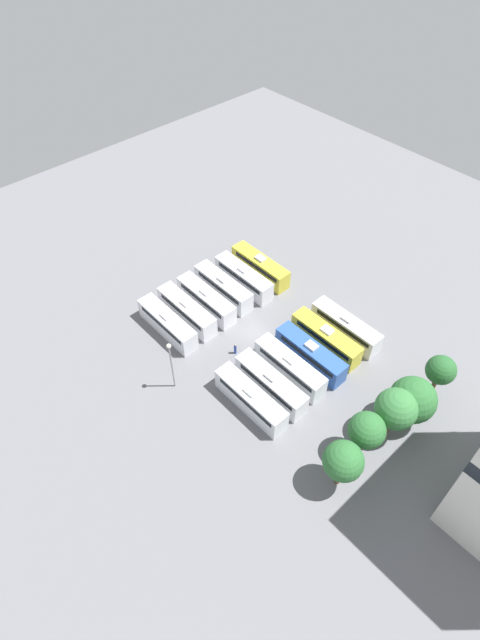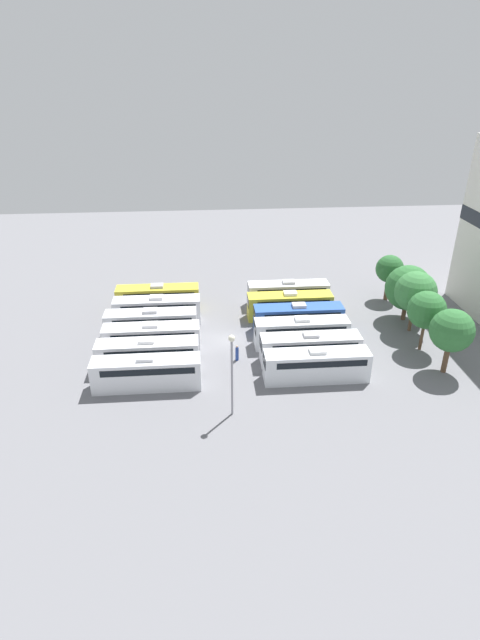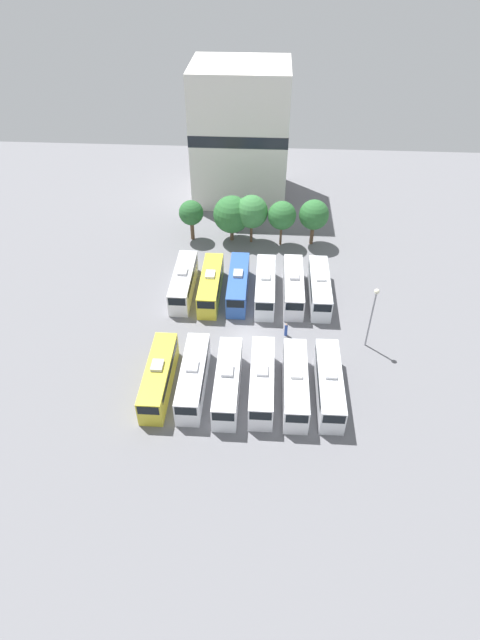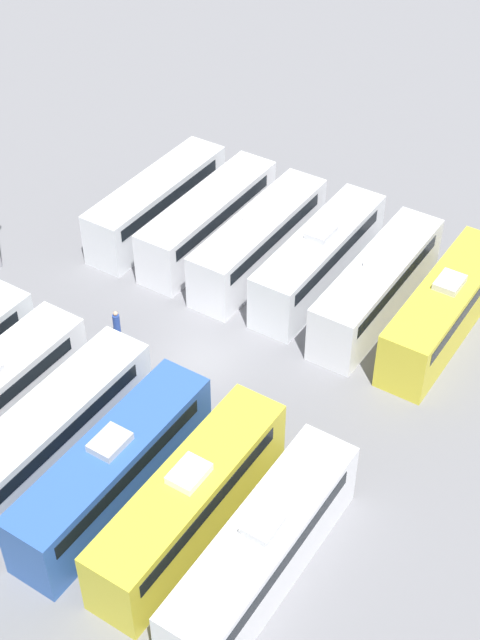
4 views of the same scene
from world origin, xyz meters
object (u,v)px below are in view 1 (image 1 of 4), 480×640
Objects in this scene: bus_1 at (244,277)px; bus_10 at (271,384)px; bus_8 at (310,354)px; bus_11 at (251,399)px; light_pole at (171,359)px; bus_7 at (326,338)px; worker_person at (235,349)px; tree_4 at (343,461)px; bus_4 at (187,311)px; tree_3 at (367,430)px; bus_9 at (290,367)px; bus_2 at (223,287)px; bus_3 at (206,299)px; bus_5 at (168,323)px; bus_0 at (260,266)px; bus_6 at (346,326)px; tree_2 at (396,409)px; tree_0 at (441,370)px; tree_1 at (413,400)px.

bus_10 is at bearing 57.11° from bus_1.
bus_11 is (10.66, -0.15, 0.00)m from bus_8.
light_pole is at bearing 22.34° from bus_1.
bus_1 is at bearing -90.27° from bus_7.
tree_4 is at bearing 79.25° from worker_person.
tree_3 is at bearing 92.83° from bus_4.
bus_8 is 3.60m from bus_9.
bus_2 is 1.00× the size of bus_9.
bus_7 is 1.00× the size of bus_10.
bus_3 is 7.04m from bus_5.
bus_0 is 1.00× the size of bus_1.
tree_4 is (14.00, 30.48, 3.09)m from bus_1.
bus_10 reaches higher than worker_person.
bus_6 is 1.00× the size of bus_9.
bus_0 and bus_5 have the same top height.
tree_3 is at bearing -7.16° from tree_2.
bus_1 is 7.28m from bus_3.
light_pole is (5.03, -8.89, 3.80)m from bus_11.
tree_3 reaches higher than bus_10.
tree_4 is at bearing 0.20° from tree_2.
bus_10 is 1.68× the size of tree_0.
tree_2 reaches higher than bus_7.
bus_1 is 31.00m from tree_2.
bus_3 is at bearing -66.67° from bus_7.
bus_8 is 1.68× the size of tree_0.
bus_4 is at bearing -64.04° from tree_0.
tree_1 is 7.56m from tree_3.
bus_3 is at bearing -93.83° from tree_3.
bus_7 is at bearing 142.94° from worker_person.
bus_2 is at bearing -92.05° from tree_2.
tree_3 reaches higher than bus_1.
tree_2 is at bearing 100.10° from bus_9.
bus_8 is (7.33, 17.14, 0.00)m from bus_0.
bus_1 is 20.13m from bus_10.
light_pole is at bearing 28.25° from bus_2.
bus_3 is at bearing 0.08° from bus_0.
worker_person is at bearing -97.17° from bus_10.
light_pole is 1.16× the size of tree_1.
bus_0 and bus_11 have the same top height.
tree_2 is 1.06× the size of tree_4.
tree_2 reaches higher than bus_11.
light_pole reaches higher than tree_4.
bus_3 is 1.00× the size of bus_7.
bus_6 reaches higher than worker_person.
bus_7 is 19.92m from tree_4.
tree_2 reaches higher than bus_4.
tree_1 is at bearing 79.97° from bus_0.
bus_4 is at bearing -0.49° from bus_0.
tree_0 reaches higher than bus_7.
worker_person is 21.17m from tree_3.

